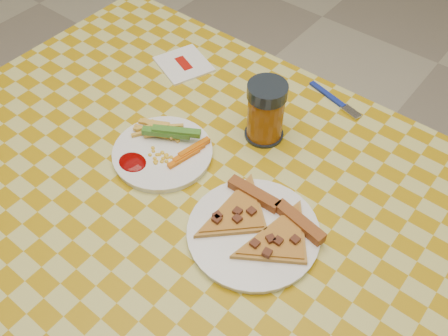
{
  "coord_description": "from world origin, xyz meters",
  "views": [
    {
      "loc": [
        0.42,
        -0.46,
        1.53
      ],
      "look_at": [
        0.02,
        0.05,
        0.78
      ],
      "focal_mm": 40.0,
      "sensor_mm": 36.0,
      "label": 1
    }
  ],
  "objects_px": {
    "table": "(203,207)",
    "plate_left": "(163,154)",
    "drink_glass": "(266,112)",
    "plate_right": "(253,233)"
  },
  "relations": [
    {
      "from": "table",
      "to": "plate_right",
      "type": "bearing_deg",
      "value": -11.64
    },
    {
      "from": "table",
      "to": "plate_right",
      "type": "relative_size",
      "value": 5.34
    },
    {
      "from": "plate_right",
      "to": "drink_glass",
      "type": "xyz_separation_m",
      "value": [
        -0.14,
        0.22,
        0.06
      ]
    },
    {
      "from": "plate_left",
      "to": "plate_right",
      "type": "height_order",
      "value": "same"
    },
    {
      "from": "table",
      "to": "drink_glass",
      "type": "distance_m",
      "value": 0.24
    },
    {
      "from": "plate_left",
      "to": "plate_right",
      "type": "distance_m",
      "value": 0.27
    },
    {
      "from": "table",
      "to": "plate_right",
      "type": "distance_m",
      "value": 0.17
    },
    {
      "from": "table",
      "to": "plate_left",
      "type": "height_order",
      "value": "plate_left"
    },
    {
      "from": "plate_left",
      "to": "table",
      "type": "bearing_deg",
      "value": -5.17
    },
    {
      "from": "plate_right",
      "to": "plate_left",
      "type": "bearing_deg",
      "value": 171.18
    }
  ]
}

